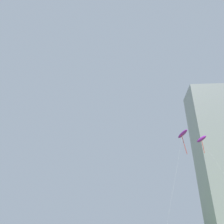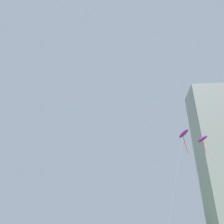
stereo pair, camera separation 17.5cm
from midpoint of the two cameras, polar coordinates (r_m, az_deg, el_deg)
kite_flying_0 at (r=52.07m, az=21.54°, el=-6.18°), size 6.25×7.65×20.15m
kite_flying_2 at (r=49.17m, az=17.33°, el=-5.18°), size 6.93×6.82×20.38m
distant_highrise_0 at (r=133.38m, az=24.65°, el=-9.44°), size 21.40×20.43×77.02m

